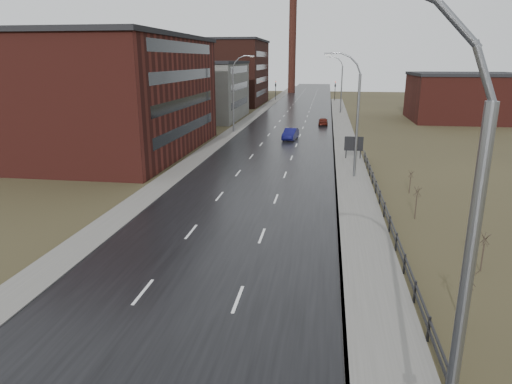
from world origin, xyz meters
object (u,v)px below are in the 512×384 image
(billboard, at_px, (354,144))
(streetlight_main, at_px, (446,304))
(car_near, at_px, (291,134))
(car_far, at_px, (323,122))

(billboard, bearing_deg, streetlight_main, -90.85)
(streetlight_main, xyz_separation_m, car_near, (-7.29, 54.37, -5.29))
(car_near, distance_m, car_far, 15.83)
(billboard, relative_size, car_near, 0.56)
(billboard, relative_size, car_far, 0.67)
(streetlight_main, relative_size, billboard, 4.61)
(streetlight_main, xyz_separation_m, billboard, (0.63, 42.15, -4.31))
(billboard, bearing_deg, car_far, 97.47)
(billboard, xyz_separation_m, car_far, (-3.60, 27.45, -1.09))
(streetlight_main, height_order, car_near, streetlight_main)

